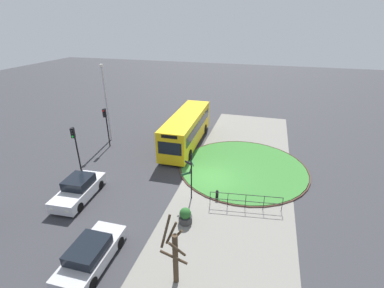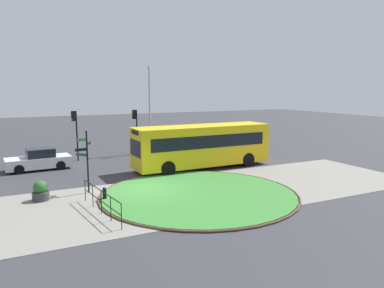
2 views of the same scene
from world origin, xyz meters
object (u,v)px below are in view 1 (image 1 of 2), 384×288
Objects in this scene: car_far_lane at (79,189)px; lamppost_tall at (106,101)px; street_tree_bare at (175,254)px; traffic_light_near at (75,141)px; traffic_light_far at (106,119)px; signpost_directional at (191,174)px; bus_yellow at (186,129)px; planter_near_signpost at (185,216)px; bollard_foreground at (217,194)px; car_near_lane at (91,254)px.

lamppost_tall is (9.50, 3.27, 3.41)m from car_far_lane.
car_far_lane is at bearing 62.22° from street_tree_bare.
traffic_light_near is 1.11× the size of street_tree_bare.
car_far_lane is 8.57m from traffic_light_far.
bus_yellow is (8.68, 2.93, -0.35)m from signpost_directional.
lamppost_tall is (6.63, 1.21, 1.20)m from traffic_light_near.
planter_near_signpost is at bearing 10.64° from street_tree_bare.
bollard_foreground is at bearing 56.91° from traffic_light_far.
car_near_lane is at bearing 19.57° from traffic_light_far.
car_near_lane is at bearing 22.56° from traffic_light_near.
car_near_lane is 5.62m from planter_near_signpost.
bus_yellow is 2.55× the size of traffic_light_near.
street_tree_bare is at bearing -169.36° from planter_near_signpost.
bollard_foreground is 0.19× the size of street_tree_bare.
bus_yellow is at bearing 102.73° from traffic_light_far.
car_far_lane is 1.25× the size of street_tree_bare.
traffic_light_near reaches higher than planter_near_signpost.
planter_near_signpost is at bearing 54.52° from traffic_light_near.
traffic_light_far is 0.51× the size of lamppost_tall.
signpost_directional is 3.30× the size of planter_near_signpost.
traffic_light_near is (0.92, 9.57, 0.89)m from signpost_directional.
car_far_lane is at bearing -161.03° from lamppost_tall.
bus_yellow is 7.67m from traffic_light_far.
planter_near_signpost is at bearing 82.71° from car_far_lane.
traffic_light_near is at bearing 55.24° from street_tree_bare.
planter_near_signpost is at bearing -171.69° from signpost_directional.
bollard_foreground is 9.59m from car_far_lane.
street_tree_bare is at bearing -89.13° from car_near_lane.
car_near_lane is 4.06× the size of planter_near_signpost.
street_tree_bare is at bearing -139.75° from lamppost_tall.
traffic_light_far is at bearing 59.24° from signpost_directional.
street_tree_bare reaches higher than planter_near_signpost.
planter_near_signpost is (-11.09, -3.28, -1.18)m from bus_yellow.
traffic_light_near is (0.38, 11.31, 2.54)m from bollard_foreground.
bus_yellow reaches higher than bollard_foreground.
lamppost_tall is at bearing -162.76° from traffic_light_far.
street_tree_bare is (0.16, -4.44, 1.13)m from car_near_lane.
bus_yellow is at bearing 18.67° from signpost_directional.
car_far_lane is (-10.63, 4.57, -0.97)m from bus_yellow.
car_far_lane is 0.58× the size of lamppost_tall.
bus_yellow is at bearing 122.56° from traffic_light_near.
car_near_lane is (-7.19, 5.07, 0.28)m from bollard_foreground.
traffic_light_far is at bearing 51.08° from planter_near_signpost.
traffic_light_near is at bearing -41.56° from bus_yellow.
lamppost_tall is (7.01, 12.52, 3.74)m from bollard_foreground.
street_tree_bare reaches higher than car_near_lane.
car_near_lane is 4.59m from street_tree_bare.
traffic_light_near is at bearing -3.33° from traffic_light_far.
traffic_light_far is (5.04, 0.44, -0.04)m from traffic_light_near.
car_near_lane is 1.10× the size of traffic_light_far.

